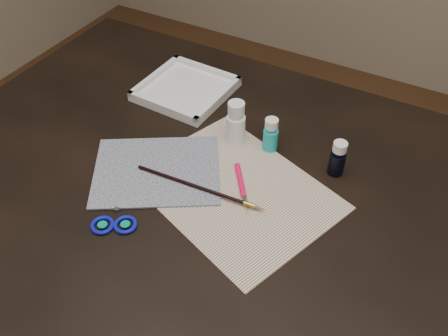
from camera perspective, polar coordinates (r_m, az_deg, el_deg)
The scene contains 10 objects.
table at distance 1.27m, azimuth 0.00°, elevation -14.00°, with size 1.30×0.90×0.75m, color black.
paper at distance 0.97m, azimuth 1.15°, elevation -2.53°, with size 0.37×0.28×0.00m, color white.
canvas at distance 1.02m, azimuth -7.69°, elevation -0.29°, with size 0.25×0.20×0.00m, color black.
paint_bottle_white at distance 1.05m, azimuth 1.38°, elevation 5.26°, with size 0.04×0.04×0.10m, color white.
paint_bottle_cyan at distance 1.04m, azimuth 5.36°, elevation 3.84°, with size 0.03×0.03×0.08m, color #1BB6BC.
paint_bottle_navy at distance 1.01m, azimuth 12.87°, elevation 1.11°, with size 0.03×0.03×0.08m, color black.
paintbrush at distance 0.96m, azimuth -2.75°, elevation -2.26°, with size 0.28×0.01×0.01m, color black, non-canonical shape.
craft_knife at distance 0.97m, azimuth 2.08°, elevation -2.33°, with size 0.13×0.01×0.01m, color #FC0F4E, non-canonical shape.
scissors at distance 0.97m, azimuth -12.44°, elevation -3.97°, with size 0.17×0.09×0.01m, color silver, non-canonical shape.
palette_tray at distance 1.22m, azimuth -4.39°, elevation 9.04°, with size 0.20×0.20×0.02m, color white.
Camera 1 is at (0.33, -0.60, 1.45)m, focal length 40.00 mm.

